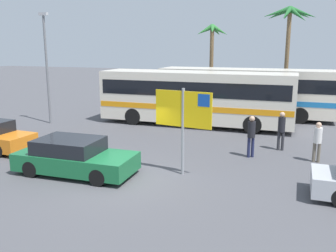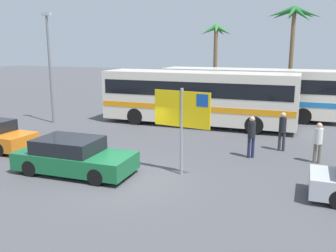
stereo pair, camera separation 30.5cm
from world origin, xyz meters
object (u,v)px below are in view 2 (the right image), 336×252
at_px(pedestrian_by_bus, 282,128).
at_px(bus_rear_coach, 248,90).
at_px(ferry_sign, 183,113).
at_px(pedestrian_crossing_lot, 318,140).
at_px(bus_front_coach, 198,95).
at_px(car_green, 74,156).
at_px(pedestrian_near_sign, 252,133).

bearing_deg(pedestrian_by_bus, bus_rear_coach, -160.33).
bearing_deg(ferry_sign, pedestrian_by_bus, 62.88).
height_order(ferry_sign, pedestrian_crossing_lot, ferry_sign).
bearing_deg(pedestrian_crossing_lot, bus_front_coach, -122.19).
distance_m(bus_front_coach, bus_rear_coach, 4.39).
relative_size(bus_front_coach, pedestrian_crossing_lot, 6.84).
distance_m(bus_rear_coach, pedestrian_crossing_lot, 10.02).
height_order(pedestrian_crossing_lot, pedestrian_by_bus, pedestrian_by_bus).
bearing_deg(bus_rear_coach, pedestrian_by_bus, -70.44).
bearing_deg(ferry_sign, pedestrian_crossing_lot, 42.51).
distance_m(car_green, pedestrian_near_sign, 7.31).
height_order(ferry_sign, car_green, ferry_sign).
bearing_deg(pedestrian_crossing_lot, pedestrian_near_sign, -78.30).
bearing_deg(ferry_sign, bus_rear_coach, 95.76).
bearing_deg(pedestrian_by_bus, bus_front_coach, -128.06).
distance_m(bus_front_coach, car_green, 10.13).
bearing_deg(car_green, pedestrian_crossing_lot, 26.60).
bearing_deg(bus_front_coach, bus_rear_coach, 56.89).
bearing_deg(bus_rear_coach, ferry_sign, -92.11).
height_order(car_green, pedestrian_near_sign, pedestrian_near_sign).
relative_size(bus_front_coach, bus_rear_coach, 1.00).
distance_m(bus_rear_coach, car_green, 14.27).
bearing_deg(pedestrian_near_sign, ferry_sign, 112.53).
distance_m(pedestrian_crossing_lot, pedestrian_near_sign, 2.63).
bearing_deg(pedestrian_near_sign, bus_front_coach, 2.34).
bearing_deg(pedestrian_by_bus, pedestrian_crossing_lot, 47.85).
height_order(bus_front_coach, pedestrian_by_bus, bus_front_coach).
distance_m(bus_front_coach, pedestrian_by_bus, 6.58).
xyz_separation_m(bus_front_coach, pedestrian_crossing_lot, (6.62, -5.38, -0.80)).
bearing_deg(bus_front_coach, car_green, -100.96).
bearing_deg(ferry_sign, pedestrian_near_sign, 63.58).
height_order(bus_rear_coach, car_green, bus_rear_coach).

